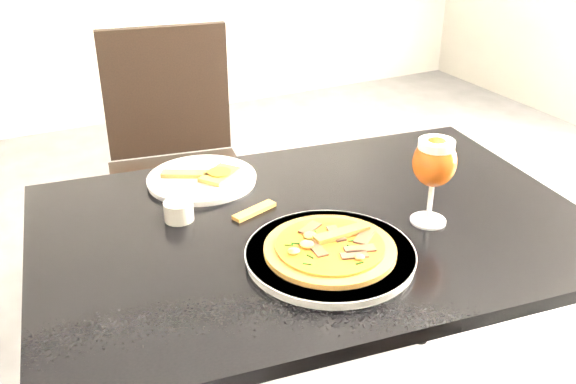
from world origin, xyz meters
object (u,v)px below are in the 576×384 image
pizza (330,248)px  chair_far (177,163)px  dining_table (313,257)px  beer_glass (435,163)px

pizza → chair_far: bearing=90.0°
dining_table → beer_glass: size_ratio=6.54×
chair_far → beer_glass: size_ratio=4.95×
dining_table → chair_far: size_ratio=1.32×
chair_far → pizza: chair_far is taller
beer_glass → pizza: bearing=-172.8°
pizza → beer_glass: (0.27, 0.03, 0.12)m
chair_far → pizza: bearing=-80.6°
chair_far → beer_glass: 1.10m
chair_far → pizza: size_ratio=3.73×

